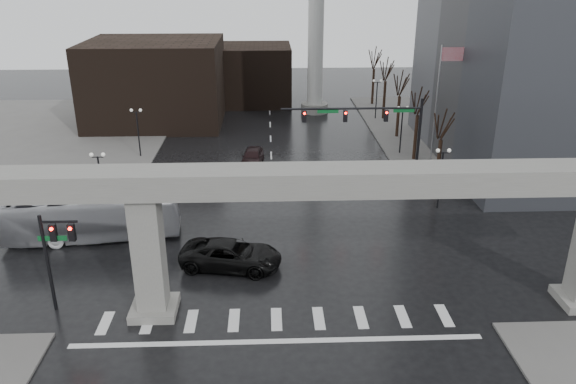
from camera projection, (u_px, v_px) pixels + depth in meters
name	position (u px, v px, depth m)	size (l,w,h in m)	color
ground	(276.00, 309.00, 32.63)	(160.00, 160.00, 0.00)	black
sidewalk_ne	(489.00, 131.00, 66.79)	(28.00, 36.00, 0.15)	#605E5C
sidewalk_nw	(46.00, 136.00, 64.95)	(28.00, 36.00, 0.15)	#605E5C
elevated_guideway	(299.00, 200.00, 30.05)	(48.00, 2.60, 8.70)	gray
building_far_left	(156.00, 82.00, 69.05)	(16.00, 14.00, 10.00)	black
building_far_mid	(255.00, 74.00, 79.09)	(10.00, 10.00, 8.00)	black
smokestack	(316.00, 8.00, 70.27)	(3.60, 3.60, 30.00)	silver
signal_mast_arm	(376.00, 124.00, 48.10)	(12.12, 0.43, 8.00)	black
signal_left_pole	(55.00, 247.00, 31.11)	(2.30, 0.30, 6.00)	black
flagpole_assembly	(440.00, 96.00, 50.64)	(2.06, 0.12, 12.00)	silver
lamp_right_0	(442.00, 168.00, 44.72)	(1.22, 0.32, 5.11)	black
lamp_right_1	(402.00, 122.00, 57.66)	(1.22, 0.32, 5.11)	black
lamp_right_2	(377.00, 92.00, 70.60)	(1.22, 0.32, 5.11)	black
lamp_left_0	(100.00, 173.00, 43.77)	(1.22, 0.32, 5.11)	black
lamp_left_1	(137.00, 125.00, 56.71)	(1.22, 0.32, 5.11)	black
lamp_left_2	(161.00, 94.00, 69.65)	(1.22, 0.32, 5.11)	black
tree_right_0	(439.00, 160.00, 48.73)	(1.09, 1.58, 7.50)	black
tree_right_1	(416.00, 133.00, 56.10)	(1.09, 1.61, 7.67)	black
tree_right_2	(399.00, 112.00, 63.47)	(1.10, 1.63, 7.85)	black
tree_right_3	(385.00, 96.00, 70.84)	(1.11, 1.66, 8.02)	black
tree_right_4	(373.00, 83.00, 78.21)	(1.12, 1.69, 8.19)	black
pickup_truck	(231.00, 255.00, 36.77)	(3.05, 6.61, 1.84)	black
city_bus	(92.00, 217.00, 40.39)	(2.88, 12.33, 3.43)	silver
far_car	(252.00, 157.00, 55.55)	(1.96, 4.86, 1.66)	black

